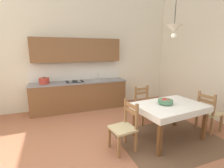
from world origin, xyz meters
The scene contains 10 objects.
ground_plane centered at (0.00, 0.00, -0.05)m, with size 6.70×6.10×0.10m, color #AD6B4C.
wall_back centered at (0.00, 2.81, 2.14)m, with size 6.70×0.12×4.27m, color silver.
area_rug centered at (1.26, -0.09, 0.00)m, with size 2.10×1.60×0.01m, color brown.
kitchen_cabinetry centered at (-0.19, 2.48, 0.86)m, with size 2.91×0.63×2.20m.
dining_table centered at (1.26, 0.01, 0.63)m, with size 1.47×1.08×0.75m.
dining_chair_window_side centered at (2.33, -0.05, 0.44)m, with size 0.47×0.47×0.93m.
dining_chair_kitchen_side centered at (1.21, 0.93, 0.44)m, with size 0.44×0.44×0.93m.
dining_chair_tv_side centered at (0.21, -0.03, 0.44)m, with size 0.47×0.47×0.93m.
fruit_bowl centered at (1.17, 0.06, 0.81)m, with size 0.30×0.30×0.12m.
pendant_lamp centered at (1.31, 0.12, 2.25)m, with size 0.32×0.32×0.81m.
Camera 1 is at (-1.01, -2.57, 1.85)m, focal length 26.26 mm.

